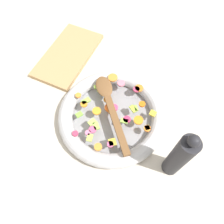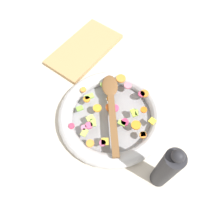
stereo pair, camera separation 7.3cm
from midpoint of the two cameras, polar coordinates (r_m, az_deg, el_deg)
name	(u,v)px [view 2 (the right image)]	position (r m, az deg, el deg)	size (l,w,h in m)	color
ground_plane	(112,119)	(0.78, 2.69, -1.99)	(4.00, 4.00, 0.00)	beige
skillet	(112,116)	(0.76, 2.76, -1.25)	(0.37, 0.37, 0.05)	gray
chopped_vegetables	(113,110)	(0.73, 3.08, 0.27)	(0.29, 0.29, 0.01)	orange
wooden_spoon	(111,104)	(0.73, 2.70, 1.93)	(0.26, 0.23, 0.01)	brown
pepper_mill	(166,169)	(0.62, 17.32, -14.46)	(0.05, 0.05, 0.25)	#232328
cutting_board	(84,49)	(0.96, -5.02, 15.84)	(0.32, 0.17, 0.02)	tan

